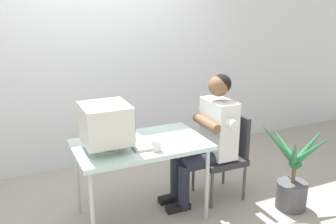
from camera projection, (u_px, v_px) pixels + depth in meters
name	position (u px, v px, depth m)	size (l,w,h in m)	color
ground_plane	(142.00, 216.00, 3.55)	(12.00, 12.00, 0.00)	#9E998E
wall_back	(121.00, 39.00, 4.44)	(8.00, 0.10, 3.00)	silver
desk	(141.00, 148.00, 3.34)	(1.17, 0.70, 0.74)	#B7B7BC
crt_monitor	(106.00, 124.00, 3.11)	(0.39, 0.39, 0.40)	silver
keyboard	(136.00, 141.00, 3.32)	(0.16, 0.46, 0.03)	silver
office_chair	(225.00, 152.00, 3.80)	(0.44, 0.44, 0.86)	#4C4C51
person_seated	(210.00, 135.00, 3.66)	(0.71, 0.60, 1.28)	silver
potted_plant	(293.00, 176.00, 3.59)	(0.71, 0.78, 0.87)	#4C4C51
desk_mug	(157.00, 145.00, 3.14)	(0.08, 0.09, 0.10)	white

